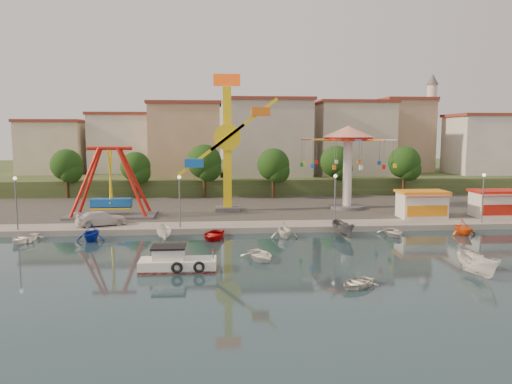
{
  "coord_description": "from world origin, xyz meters",
  "views": [
    {
      "loc": [
        -4.28,
        -37.46,
        10.18
      ],
      "look_at": [
        -0.16,
        14.0,
        4.0
      ],
      "focal_mm": 35.0,
      "sensor_mm": 36.0,
      "label": 1
    }
  ],
  "objects": [
    {
      "name": "moored_boat_5",
      "position": [
        8.11,
        9.8,
        0.77
      ],
      "size": [
        2.13,
        4.18,
        1.54
      ],
      "primitive_type": "imported",
      "rotation": [
        0.0,
        0.0,
        0.16
      ],
      "color": "#535256",
      "rests_on": "ground"
    },
    {
      "name": "moored_boat_4",
      "position": [
        2.25,
        9.8,
        0.8
      ],
      "size": [
        2.76,
        3.15,
        1.6
      ],
      "primitive_type": "imported",
      "rotation": [
        0.0,
        0.0,
        0.05
      ],
      "color": "white",
      "rests_on": "ground"
    },
    {
      "name": "tree_0",
      "position": [
        -26.0,
        36.98,
        5.47
      ],
      "size": [
        4.6,
        4.6,
        7.19
      ],
      "color": "#382314",
      "rests_on": "quay_deck"
    },
    {
      "name": "van",
      "position": [
        -16.22,
        14.5,
        1.34
      ],
      "size": [
        5.52,
        3.98,
        1.48
      ],
      "primitive_type": "imported",
      "rotation": [
        0.0,
        0.0,
        1.99
      ],
      "color": "silver",
      "rests_on": "quay_deck"
    },
    {
      "name": "tree_1",
      "position": [
        -16.0,
        36.24,
        5.2
      ],
      "size": [
        4.35,
        4.35,
        6.8
      ],
      "color": "#382314",
      "rests_on": "quay_deck"
    },
    {
      "name": "kamikaze_tower",
      "position": [
        -2.5,
        22.99,
        8.4
      ],
      "size": [
        8.15,
        3.1,
        16.5
      ],
      "color": "#59595E",
      "rests_on": "quay_deck"
    },
    {
      "name": "lamp_post_3",
      "position": [
        24.0,
        13.0,
        3.1
      ],
      "size": [
        0.14,
        0.14,
        5.0
      ],
      "primitive_type": "cylinder",
      "color": "#59595E",
      "rests_on": "quay_deck"
    },
    {
      "name": "moored_boat_0",
      "position": [
        -22.28,
        9.8,
        0.39
      ],
      "size": [
        3.18,
        4.11,
        0.78
      ],
      "primitive_type": "imported",
      "rotation": [
        0.0,
        0.0,
        -0.13
      ],
      "color": "white",
      "rests_on": "ground"
    },
    {
      "name": "tree_3",
      "position": [
        4.0,
        34.36,
        5.55
      ],
      "size": [
        4.68,
        4.68,
        7.32
      ],
      "color": "#382314",
      "rests_on": "quay_deck"
    },
    {
      "name": "building_2",
      "position": [
        -8.19,
        51.96,
        8.62
      ],
      "size": [
        11.95,
        9.28,
        11.23
      ],
      "primitive_type": "cube",
      "color": "tan",
      "rests_on": "hill_terrace"
    },
    {
      "name": "tree_5",
      "position": [
        24.0,
        35.54,
        5.71
      ],
      "size": [
        4.83,
        4.83,
        7.54
      ],
      "color": "#382314",
      "rests_on": "quay_deck"
    },
    {
      "name": "building_3",
      "position": [
        5.6,
        48.8,
        7.6
      ],
      "size": [
        12.59,
        10.5,
        9.2
      ],
      "primitive_type": "cube",
      "color": "beige",
      "rests_on": "hill_terrace"
    },
    {
      "name": "building_6",
      "position": [
        44.15,
        48.77,
        9.18
      ],
      "size": [
        8.23,
        8.98,
        12.36
      ],
      "primitive_type": "cube",
      "color": "silver",
      "rests_on": "hill_terrace"
    },
    {
      "name": "building_1",
      "position": [
        -21.33,
        51.38,
        7.32
      ],
      "size": [
        12.33,
        9.01,
        8.63
      ],
      "primitive_type": "cube",
      "color": "silver",
      "rests_on": "hill_terrace"
    },
    {
      "name": "moored_boat_2",
      "position": [
        -9.29,
        9.8,
        0.69
      ],
      "size": [
        1.99,
        3.77,
        1.38
      ],
      "primitive_type": "imported",
      "rotation": [
        0.0,
        0.0,
        0.19
      ],
      "color": "white",
      "rests_on": "ground"
    },
    {
      "name": "skiff",
      "position": [
        14.24,
        -4.3,
        0.82
      ],
      "size": [
        2.05,
        4.4,
        1.64
      ],
      "primitive_type": "imported",
      "rotation": [
        0.0,
        0.0,
        0.11
      ],
      "color": "white",
      "rests_on": "ground"
    },
    {
      "name": "lamp_post_0",
      "position": [
        -24.0,
        13.0,
        3.1
      ],
      "size": [
        0.14,
        0.14,
        5.0
      ],
      "primitive_type": "cylinder",
      "color": "#59595E",
      "rests_on": "quay_deck"
    },
    {
      "name": "cabin_motorboat",
      "position": [
        -7.32,
        -1.04,
        0.53
      ],
      "size": [
        5.67,
        2.35,
        1.99
      ],
      "rotation": [
        0.0,
        0.0,
        -0.01
      ],
      "color": "white",
      "rests_on": "ground"
    },
    {
      "name": "tree_2",
      "position": [
        -6.0,
        35.81,
        5.92
      ],
      "size": [
        5.02,
        5.02,
        7.85
      ],
      "color": "#382314",
      "rests_on": "quay_deck"
    },
    {
      "name": "rowboat_b",
      "position": [
        4.93,
        -6.09,
        0.31
      ],
      "size": [
        3.66,
        3.54,
        0.62
      ],
      "primitive_type": "imported",
      "rotation": [
        0.0,
        0.0,
        -0.89
      ],
      "color": "silver",
      "rests_on": "ground"
    },
    {
      "name": "moored_boat_7",
      "position": [
        20.31,
        9.8,
        0.77
      ],
      "size": [
        2.97,
        3.29,
        1.53
      ],
      "primitive_type": "imported",
      "rotation": [
        0.0,
        0.0,
        0.17
      ],
      "color": "#F85D16",
      "rests_on": "ground"
    },
    {
      "name": "asphalt_pad",
      "position": [
        0.0,
        30.0,
        0.6
      ],
      "size": [
        90.0,
        28.0,
        0.01
      ],
      "primitive_type": "cube",
      "color": "#4C4944",
      "rests_on": "quay_deck"
    },
    {
      "name": "quay_deck",
      "position": [
        0.0,
        62.0,
        0.3
      ],
      "size": [
        200.0,
        100.0,
        0.6
      ],
      "primitive_type": "cube",
      "color": "#9E998E",
      "rests_on": "ground"
    },
    {
      "name": "moored_boat_3",
      "position": [
        -4.59,
        9.8,
        0.4
      ],
      "size": [
        3.69,
        4.48,
        0.81
      ],
      "primitive_type": "imported",
      "rotation": [
        0.0,
        0.0,
        -0.26
      ],
      "color": "#B60E11",
      "rests_on": "ground"
    },
    {
      "name": "building_4",
      "position": [
        19.07,
        52.2,
        7.62
      ],
      "size": [
        10.75,
        9.23,
        9.24
      ],
      "primitive_type": "cube",
      "color": "beige",
      "rests_on": "hill_terrace"
    },
    {
      "name": "ground",
      "position": [
        0.0,
        0.0,
        0.0
      ],
      "size": [
        200.0,
        200.0,
        0.0
      ],
      "primitive_type": "plane",
      "color": "#132B36",
      "rests_on": "ground"
    },
    {
      "name": "rowboat_a",
      "position": [
        -0.83,
        1.56,
        0.37
      ],
      "size": [
        3.43,
        4.16,
        0.75
      ],
      "primitive_type": "imported",
      "rotation": [
        0.0,
        0.0,
        0.26
      ],
      "color": "white",
      "rests_on": "ground"
    },
    {
      "name": "lamp_post_1",
      "position": [
        -8.0,
        13.0,
        3.1
      ],
      "size": [
        0.14,
        0.14,
        5.0
      ],
      "primitive_type": "cylinder",
      "color": "#59595E",
      "rests_on": "quay_deck"
    },
    {
      "name": "booth_left",
      "position": [
        18.8,
        16.49,
        2.16
      ],
      "size": [
        5.4,
        3.78,
        3.08
      ],
      "color": "white",
      "rests_on": "quay_deck"
    },
    {
      "name": "moored_boat_1",
      "position": [
        -16.09,
        9.8,
        0.82
      ],
      "size": [
        3.01,
        3.38,
        1.63
      ],
      "primitive_type": "imported",
      "rotation": [
        0.0,
        0.0,
        -0.11
      ],
      "color": "#132CAC",
      "rests_on": "ground"
    },
    {
      "name": "minaret",
      "position": [
        36.0,
        54.0,
        12.55
      ],
      "size": [
        2.8,
        2.8,
        18.0
      ],
      "color": "silver",
      "rests_on": "hill_terrace"
    },
    {
      "name": "building_5",
      "position": [
        32.37,
        50.33,
        8.61
      ],
      "size": [
        12.77,
        10.96,
        11.21
      ],
      "primitive_type": "cube",
      "color": "tan",
      "rests_on": "hill_terrace"
    },
    {
      "name": "lamp_post_2",
      "position": [
        8.0,
        13.0,
        3.1
      ],
      "size": [
        0.14,
        0.14,
        5.0
      ],
      "primitive_type": "cylinder",
      "color": "#59595E",
      "rests_on": "quay_deck"
    },
    {
      "name": "building_0",
      "position": [
        -33.37,
        46.06,
        8.93
      ],
      "size": [
        9.26,
        9.53,
        11.87
      ],
      "primitive_type": "cube",
      "color": "beige",
      "rests_on": "hill_terrace"
    },
    {
      "name": "booth_mid",
      "position": [
        27.49,
        16.49,
        2.16
      ],
      "size": [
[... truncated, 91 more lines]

